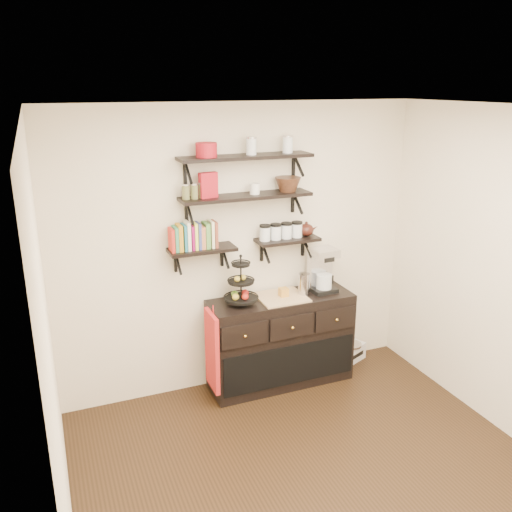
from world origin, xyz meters
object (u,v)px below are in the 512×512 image
object	(u,v)px
fruit_stand	(241,288)
sideboard	(281,340)
coffee_maker	(322,270)
radio	(351,352)

from	to	relation	value
fruit_stand	sideboard	bearing A→B (deg)	-0.43
sideboard	coffee_maker	xyz separation A→B (m)	(0.45, 0.03, 0.66)
fruit_stand	radio	xyz separation A→B (m)	(1.28, 0.10, -0.96)
coffee_maker	fruit_stand	bearing A→B (deg)	178.56
sideboard	radio	distance (m)	0.95
fruit_stand	radio	distance (m)	1.61
sideboard	coffee_maker	bearing A→B (deg)	3.84
fruit_stand	coffee_maker	size ratio (longest dim) A/B	1.05
fruit_stand	coffee_maker	world-z (taller)	fruit_stand
fruit_stand	coffee_maker	bearing A→B (deg)	1.80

